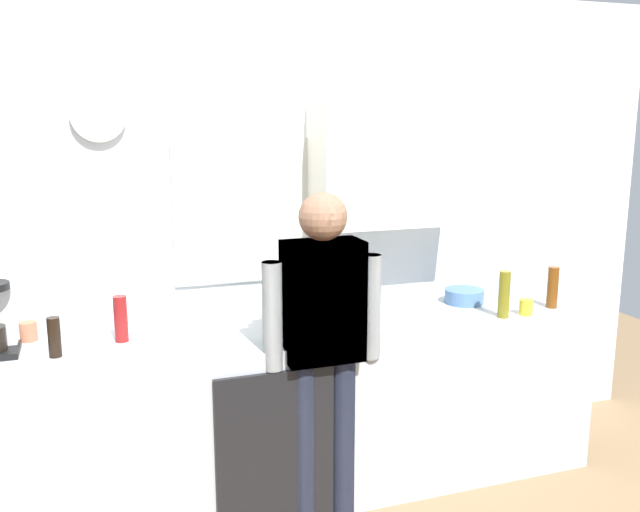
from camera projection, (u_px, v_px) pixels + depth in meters
kitchen_counter at (303, 409)px, 3.51m from camera, size 3.13×0.64×0.88m
dishwasher_panel at (276, 454)px, 3.13m from camera, size 0.56×0.02×0.80m
back_wall_assembly at (292, 223)px, 3.72m from camera, size 4.73×0.42×2.60m
bottle_green_wine at (271, 309)px, 3.21m from camera, size 0.07×0.07×0.30m
bottle_dark_sauce at (54, 337)px, 2.98m from camera, size 0.06×0.06×0.18m
bottle_clear_soda at (295, 315)px, 3.14m from camera, size 0.09×0.09×0.28m
bottle_red_vinegar at (121, 319)px, 3.19m from camera, size 0.06×0.06×0.22m
bottle_olive_oil at (504, 294)px, 3.56m from camera, size 0.06×0.06×0.25m
bottle_amber_beer at (553, 287)px, 3.75m from camera, size 0.06×0.06×0.23m
cup_terracotta_mug at (28, 331)px, 3.20m from camera, size 0.08×0.08×0.09m
cup_yellow_cup at (526, 307)px, 3.62m from camera, size 0.07×0.07×0.08m
mixing_bowl at (464, 296)px, 3.86m from camera, size 0.22×0.22×0.08m
dish_soap at (308, 312)px, 3.41m from camera, size 0.06×0.06×0.18m
person_at_sink at (323, 333)px, 3.13m from camera, size 0.57×0.22×1.60m
person_guest at (323, 333)px, 3.13m from camera, size 0.57×0.22×1.60m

